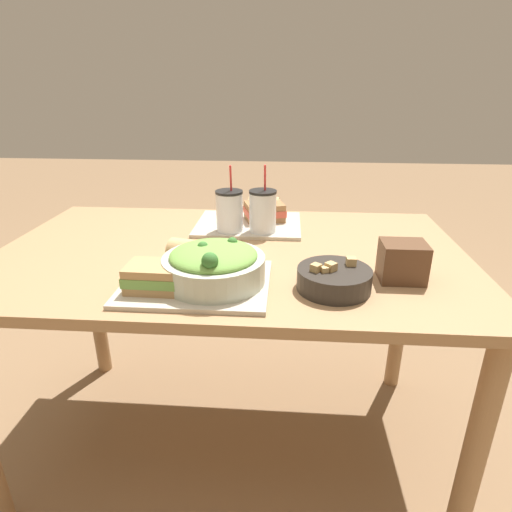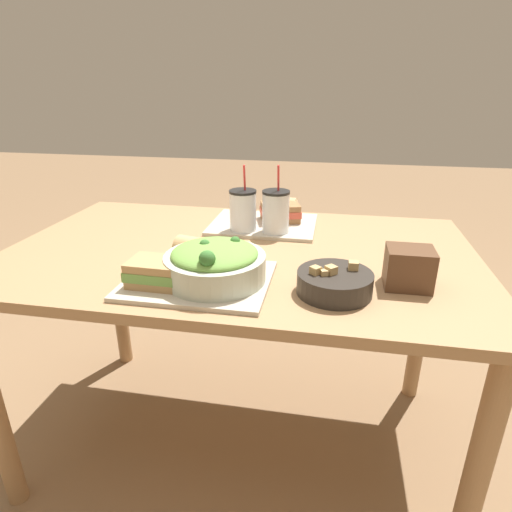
% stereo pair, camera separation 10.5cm
% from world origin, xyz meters
% --- Properties ---
extents(ground_plane, '(12.00, 12.00, 0.00)m').
position_xyz_m(ground_plane, '(0.00, 0.00, 0.00)').
color(ground_plane, '#846647').
extents(dining_table, '(1.44, 0.88, 0.77)m').
position_xyz_m(dining_table, '(0.00, 0.00, 0.67)').
color(dining_table, '#A37A51').
rests_on(dining_table, ground_plane).
extents(tray_near, '(0.37, 0.29, 0.01)m').
position_xyz_m(tray_near, '(-0.05, -0.25, 0.77)').
color(tray_near, '#BCB29E').
rests_on(tray_near, dining_table).
extents(tray_far, '(0.37, 0.29, 0.01)m').
position_xyz_m(tray_far, '(0.04, 0.24, 0.77)').
color(tray_far, '#BCB29E').
rests_on(tray_far, dining_table).
extents(salad_bowl, '(0.26, 0.26, 0.11)m').
position_xyz_m(salad_bowl, '(-0.01, -0.25, 0.83)').
color(salad_bowl, beige).
rests_on(salad_bowl, tray_near).
extents(soup_bowl, '(0.19, 0.19, 0.08)m').
position_xyz_m(soup_bowl, '(0.29, -0.25, 0.80)').
color(soup_bowl, '#2D2823').
rests_on(soup_bowl, dining_table).
extents(sandwich_near, '(0.14, 0.11, 0.06)m').
position_xyz_m(sandwich_near, '(-0.14, -0.30, 0.81)').
color(sandwich_near, tan).
rests_on(sandwich_near, tray_near).
extents(baguette_near, '(0.13, 0.10, 0.07)m').
position_xyz_m(baguette_near, '(-0.09, -0.15, 0.81)').
color(baguette_near, tan).
rests_on(baguette_near, tray_near).
extents(sandwich_far, '(0.16, 0.14, 0.06)m').
position_xyz_m(sandwich_far, '(0.09, 0.28, 0.81)').
color(sandwich_far, olive).
rests_on(sandwich_far, tray_far).
extents(baguette_far, '(0.12, 0.08, 0.07)m').
position_xyz_m(baguette_far, '(0.09, 0.34, 0.81)').
color(baguette_far, tan).
rests_on(baguette_far, tray_far).
extents(drink_cup_dark, '(0.09, 0.09, 0.22)m').
position_xyz_m(drink_cup_dark, '(-0.02, 0.15, 0.84)').
color(drink_cup_dark, silver).
rests_on(drink_cup_dark, tray_far).
extents(drink_cup_red, '(0.09, 0.09, 0.23)m').
position_xyz_m(drink_cup_red, '(0.09, 0.15, 0.85)').
color(drink_cup_red, silver).
rests_on(drink_cup_red, tray_far).
extents(chip_bag, '(0.11, 0.10, 0.10)m').
position_xyz_m(chip_bag, '(0.47, -0.18, 0.82)').
color(chip_bag, brown).
rests_on(chip_bag, dining_table).
extents(napkin_folded, '(0.13, 0.10, 0.00)m').
position_xyz_m(napkin_folded, '(-0.04, -0.01, 0.77)').
color(napkin_folded, silver).
rests_on(napkin_folded, dining_table).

